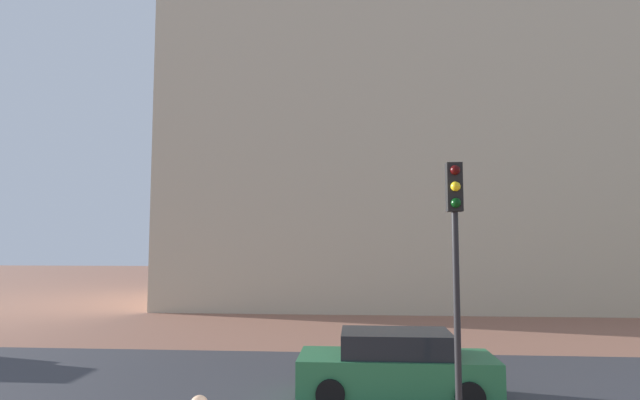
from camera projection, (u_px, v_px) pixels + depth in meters
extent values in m
plane|color=#93604C|center=(335.00, 367.00, 14.48)|extent=(120.00, 120.00, 0.00)
cube|color=#38383D|center=(333.00, 380.00, 13.13)|extent=(120.00, 6.57, 0.00)
cube|color=beige|center=(409.00, 142.00, 31.41)|extent=(28.10, 12.05, 19.73)
cube|color=beige|center=(373.00, 49.00, 32.09)|extent=(5.49, 5.49, 31.95)
cylinder|color=beige|center=(190.00, 106.00, 27.93)|extent=(2.80, 2.80, 22.44)
cube|color=#287042|center=(396.00, 373.00, 11.63)|extent=(4.51, 1.72, 0.81)
cube|color=black|center=(396.00, 343.00, 11.69)|extent=(2.53, 1.51, 0.54)
cylinder|color=black|center=(330.00, 394.00, 10.86)|extent=(0.64, 0.22, 0.64)
cylinder|color=black|center=(334.00, 373.00, 12.57)|extent=(0.64, 0.22, 0.64)
cylinder|color=black|center=(470.00, 397.00, 10.65)|extent=(0.64, 0.22, 0.64)
cylinder|color=black|center=(454.00, 376.00, 12.35)|extent=(0.64, 0.22, 0.64)
cylinder|color=black|center=(457.00, 327.00, 8.99)|extent=(0.12, 0.12, 4.17)
cube|color=black|center=(454.00, 187.00, 9.20)|extent=(0.28, 0.24, 0.90)
sphere|color=#390606|center=(455.00, 170.00, 9.10)|extent=(0.18, 0.18, 0.18)
sphere|color=yellow|center=(455.00, 186.00, 9.07)|extent=(0.18, 0.18, 0.18)
sphere|color=#06330C|center=(456.00, 203.00, 9.05)|extent=(0.18, 0.18, 0.18)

